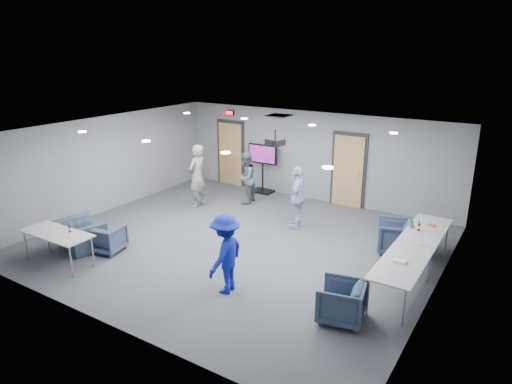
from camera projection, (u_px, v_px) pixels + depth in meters
The scene contains 28 objects.
floor at pixel (238, 242), 11.03m from camera, with size 9.00×9.00×0.00m, color #38393F.
ceiling at pixel (237, 132), 10.21m from camera, with size 9.00×9.00×0.00m, color silver.
wall_back at pixel (312, 156), 13.84m from camera, with size 9.00×0.02×2.70m, color slate.
wall_front at pixel (98, 251), 7.39m from camera, with size 9.00×0.02×2.70m, color slate.
wall_left at pixel (107, 164), 12.91m from camera, with size 0.02×8.00×2.70m, color slate.
wall_right at pixel (440, 228), 8.32m from camera, with size 0.02×8.00×2.70m, color slate.
door_left at pixel (231, 154), 15.41m from camera, with size 1.06×0.17×2.24m.
door_right at pixel (348, 171), 13.27m from camera, with size 1.06×0.17×2.24m.
exit_sign at pixel (230, 113), 14.98m from camera, with size 0.32×0.08×0.16m.
hvac_diffuser at pixel (279, 116), 12.72m from camera, with size 0.60×0.60×0.03m, color black.
downlights at pixel (237, 132), 10.21m from camera, with size 6.18×3.78×0.02m.
person_a at pixel (197, 176), 13.25m from camera, with size 0.68×0.44×1.86m, color gray.
person_b at pixel (245, 178), 13.58m from camera, with size 0.76×0.59×1.57m, color slate.
person_c at pixel (297, 197), 11.72m from camera, with size 0.97×0.40×1.65m, color #B2BBE6.
person_d at pixel (226, 254), 8.61m from camera, with size 1.02×0.58×1.57m, color navy.
chair_right_a at pixel (396, 237), 10.41m from camera, with size 0.81×0.83×0.75m, color #374260.
chair_right_c at pixel (341, 302), 7.80m from camera, with size 0.76×0.78×0.71m, color #34435A.
chair_front_a at pixel (108, 238), 10.47m from camera, with size 0.68×0.70×0.64m, color #3A4765.
chair_front_b at pixel (80, 235), 10.58m from camera, with size 1.04×0.91×0.68m, color #314256.
table_right_a at pixel (426, 231), 9.91m from camera, with size 0.78×1.88×0.73m.
table_right_b at pixel (402, 265), 8.38m from camera, with size 0.79×1.89×0.73m.
table_front_left at pixel (57, 235), 9.75m from camera, with size 1.69×0.73×0.73m.
bottle_front at pixel (70, 229), 9.73m from camera, with size 0.06×0.06×0.22m.
bottle_right at pixel (419, 227), 9.80m from camera, with size 0.06×0.06×0.24m.
snack_box at pixel (431, 225), 10.08m from camera, with size 0.16×0.11×0.04m, color #D54E35.
wrapper at pixel (399, 261), 8.37m from camera, with size 0.23×0.15×0.05m, color silver.
tv_stand at pixel (263, 165), 14.59m from camera, with size 1.03×0.49×1.57m.
projector at pixel (275, 142), 10.60m from camera, with size 0.42×0.39×0.37m.
Camera 1 is at (5.78, -8.33, 4.51)m, focal length 32.00 mm.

